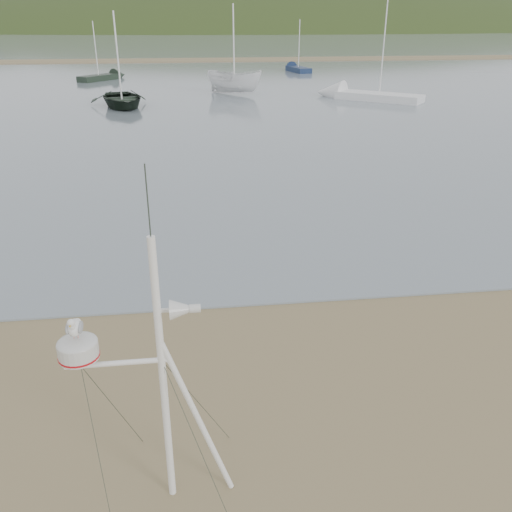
{
  "coord_description": "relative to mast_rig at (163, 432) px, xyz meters",
  "views": [
    {
      "loc": [
        1.12,
        -5.95,
        5.66
      ],
      "look_at": [
        2.01,
        1.0,
        2.52
      ],
      "focal_mm": 38.0,
      "sensor_mm": 36.0,
      "label": 1
    }
  ],
  "objects": [
    {
      "name": "boat_dark",
      "position": [
        -3.64,
        32.13,
        1.59
      ],
      "size": [
        3.86,
        1.93,
        5.19
      ],
      "primitive_type": "imported",
      "rotation": [
        0.0,
        0.0,
        0.24
      ],
      "color": "black",
      "rests_on": "water"
    },
    {
      "name": "hill_ridge",
      "position": [
        17.87,
        235.76,
        -20.75
      ],
      "size": [
        620.0,
        180.0,
        80.0
      ],
      "color": "#243315",
      "rests_on": "ground"
    },
    {
      "name": "sailboat_white_near",
      "position": [
        12.4,
        34.28,
        -0.75
      ],
      "size": [
        7.31,
        6.49,
        7.81
      ],
      "color": "white",
      "rests_on": "ground"
    },
    {
      "name": "sailboat_dark_mid",
      "position": [
        -6.5,
        49.18,
        -0.75
      ],
      "size": [
        4.43,
        5.06,
        5.45
      ],
      "color": "black",
      "rests_on": "ground"
    },
    {
      "name": "ground",
      "position": [
        -0.65,
        0.76,
        -1.05
      ],
      "size": [
        560.0,
        560.0,
        0.0
      ],
      "primitive_type": "plane",
      "color": "olive",
      "rests_on": "ground"
    },
    {
      "name": "water",
      "position": [
        -0.65,
        132.76,
        -1.03
      ],
      "size": [
        560.0,
        256.0,
        0.04
      ],
      "primitive_type": "cube",
      "color": "slate",
      "rests_on": "ground"
    },
    {
      "name": "mast_rig",
      "position": [
        0.0,
        0.0,
        0.0
      ],
      "size": [
        1.93,
        2.06,
        4.35
      ],
      "color": "white",
      "rests_on": "ground"
    },
    {
      "name": "sandbar",
      "position": [
        -0.65,
        70.76,
        -0.97
      ],
      "size": [
        560.0,
        7.0,
        0.07
      ],
      "primitive_type": "cube",
      "color": "olive",
      "rests_on": "water"
    },
    {
      "name": "far_cottages",
      "position": [
        2.35,
        196.76,
        2.95
      ],
      "size": [
        294.4,
        6.3,
        8.0
      ],
      "color": "white",
      "rests_on": "ground"
    },
    {
      "name": "boat_white",
      "position": [
        4.24,
        37.53,
        1.36
      ],
      "size": [
        2.52,
        2.51,
        4.73
      ],
      "primitive_type": "imported",
      "rotation": [
        0.0,
        0.0,
        0.95
      ],
      "color": "white",
      "rests_on": "water"
    },
    {
      "name": "sailboat_blue_far",
      "position": [
        12.23,
        55.09,
        -0.75
      ],
      "size": [
        2.36,
        5.65,
        5.52
      ],
      "color": "#132243",
      "rests_on": "ground"
    }
  ]
}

